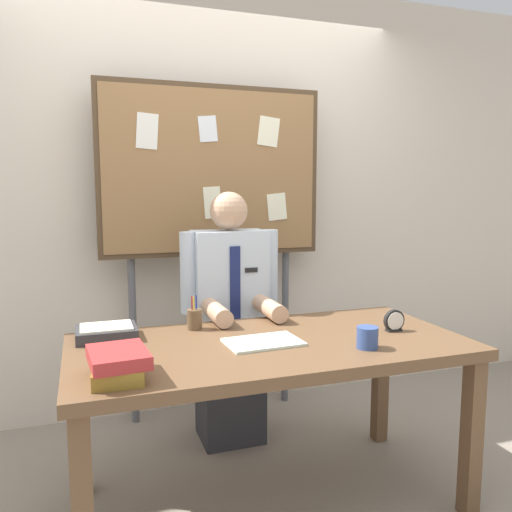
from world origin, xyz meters
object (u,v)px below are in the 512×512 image
object	(u,v)px
coffee_mug	(367,338)
paper_tray	(107,332)
person	(230,327)
desk_clock	(394,322)
book_stack	(118,364)
desk	(270,360)
bulletin_board	(213,177)
open_notebook	(263,342)
pen_holder	(195,319)

from	to	relation	value
coffee_mug	paper_tray	size ratio (longest dim) A/B	0.35
person	desk_clock	xyz separation A→B (m)	(0.60, -0.67, 0.15)
book_stack	desk	bearing A→B (deg)	19.67
book_stack	bulletin_board	bearing A→B (deg)	61.90
desk_clock	desk	bearing A→B (deg)	176.50
desk	book_stack	size ratio (longest dim) A/B	6.23
coffee_mug	bulletin_board	bearing A→B (deg)	105.84
book_stack	coffee_mug	distance (m)	1.00
desk_clock	coffee_mug	xyz separation A→B (m)	(-0.25, -0.18, -0.00)
open_notebook	desk_clock	distance (m)	0.64
person	desk	bearing A→B (deg)	-90.00
pen_holder	open_notebook	bearing A→B (deg)	-54.17
book_stack	open_notebook	distance (m)	0.65
bulletin_board	book_stack	bearing A→B (deg)	-118.10
open_notebook	pen_holder	distance (m)	0.39
desk_clock	open_notebook	bearing A→B (deg)	178.51
desk_clock	coffee_mug	world-z (taller)	desk_clock
pen_holder	bulletin_board	bearing A→B (deg)	68.80
desk_clock	coffee_mug	distance (m)	0.31
pen_holder	paper_tray	size ratio (longest dim) A/B	0.62
desk_clock	bulletin_board	bearing A→B (deg)	120.15
desk	open_notebook	xyz separation A→B (m)	(-0.04, -0.02, 0.09)
person	paper_tray	distance (m)	0.77
desk	paper_tray	bearing A→B (deg)	157.81
person	coffee_mug	distance (m)	0.94
coffee_mug	pen_holder	size ratio (longest dim) A/B	0.57
book_stack	pen_holder	xyz separation A→B (m)	(0.39, 0.53, -0.00)
book_stack	open_notebook	size ratio (longest dim) A/B	0.86
open_notebook	person	bearing A→B (deg)	86.42
book_stack	desk_clock	world-z (taller)	same
person	desk_clock	world-z (taller)	person
book_stack	desk_clock	size ratio (longest dim) A/B	2.69
pen_holder	paper_tray	bearing A→B (deg)	-176.61
bulletin_board	paper_tray	xyz separation A→B (m)	(-0.67, -0.72, -0.70)
pen_holder	paper_tray	distance (m)	0.40
coffee_mug	pen_holder	world-z (taller)	pen_holder
desk	person	bearing A→B (deg)	90.00
pen_holder	paper_tray	xyz separation A→B (m)	(-0.40, -0.02, -0.02)
desk	book_stack	bearing A→B (deg)	-160.33
desk	paper_tray	distance (m)	0.73
open_notebook	pen_holder	bearing A→B (deg)	125.83
book_stack	desk_clock	distance (m)	1.27
coffee_mug	paper_tray	world-z (taller)	coffee_mug
book_stack	coffee_mug	bearing A→B (deg)	0.75
book_stack	desk_clock	xyz separation A→B (m)	(1.26, 0.20, -0.01)
coffee_mug	paper_tray	distance (m)	1.13
coffee_mug	paper_tray	bearing A→B (deg)	154.02
paper_tray	book_stack	bearing A→B (deg)	-88.32
book_stack	pen_holder	bearing A→B (deg)	54.04
person	desk_clock	distance (m)	0.91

